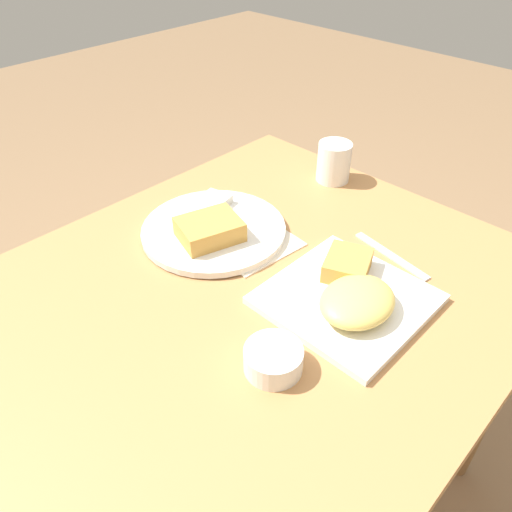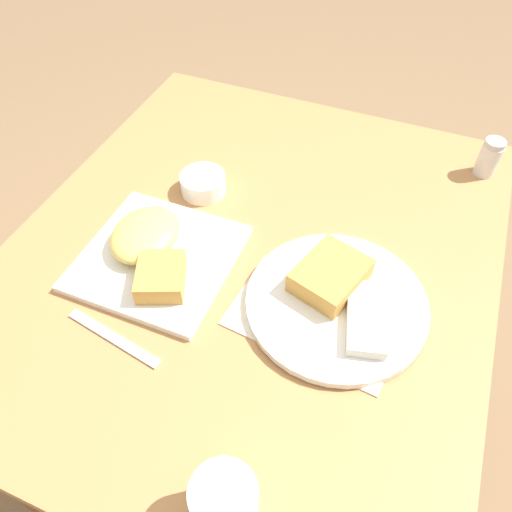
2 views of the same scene
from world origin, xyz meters
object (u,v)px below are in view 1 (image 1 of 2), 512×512
butter_knife (391,256)px  plate_oval_far (212,228)px  coffee_mug (334,162)px  plate_square_near (351,295)px  sauce_ramekin (273,359)px

butter_knife → plate_oval_far: bearing=42.5°
coffee_mug → plate_oval_far: bearing=174.3°
plate_square_near → coffee_mug: 0.44m
sauce_ramekin → coffee_mug: bearing=28.7°
sauce_ramekin → butter_knife: 0.36m
plate_oval_far → coffee_mug: size_ratio=3.14×
plate_oval_far → butter_knife: bearing=-57.3°
plate_oval_far → sauce_ramekin: bearing=-117.3°
butter_knife → coffee_mug: 0.32m
plate_square_near → coffee_mug: coffee_mug is taller
plate_oval_far → sauce_ramekin: size_ratio=3.30×
butter_knife → coffee_mug: (0.16, 0.27, 0.05)m
plate_square_near → plate_oval_far: (-0.03, 0.33, -0.00)m
sauce_ramekin → plate_square_near: bearing=-0.2°
plate_square_near → sauce_ramekin: plate_square_near is taller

